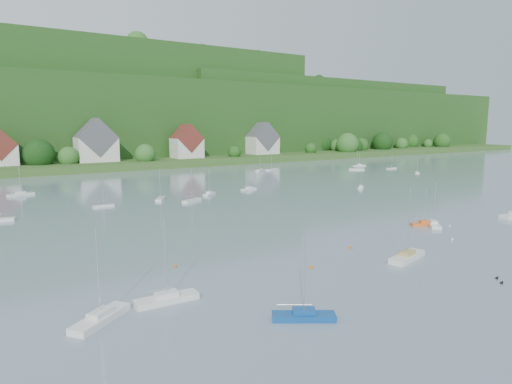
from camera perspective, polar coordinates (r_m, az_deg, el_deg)
far_shore_strip at (r=209.48m, az=-21.64°, el=3.37°), size 600.00×60.00×3.00m
forested_ridge at (r=276.37m, az=-24.81°, el=8.75°), size 620.00×181.22×69.89m
village_building_2 at (r=198.38m, az=-19.63°, el=5.76°), size 16.00×11.44×18.00m
village_building_3 at (r=209.81m, az=-8.78°, el=6.05°), size 13.00×10.40×15.50m
village_building_4 at (r=235.53m, az=0.85°, el=6.46°), size 15.00×10.40×16.50m
near_sailboat_0 at (r=48.94m, az=-11.28°, el=-13.07°), size 6.72×2.16×8.97m
near_sailboat_1 at (r=44.44m, az=6.08°, el=-15.28°), size 5.98×4.71×8.15m
near_sailboat_2 at (r=65.52m, az=18.62°, el=-7.72°), size 7.72×3.92×10.04m
near_sailboat_3 at (r=88.13m, az=21.60°, el=-3.77°), size 5.34×5.46×8.06m
near_sailboat_5 at (r=88.02m, az=20.60°, el=-3.75°), size 5.15×3.62×6.85m
near_sailboat_6 at (r=46.09m, az=-19.14°, el=-14.79°), size 6.56×5.59×9.16m
mooring_buoy_0 at (r=59.27m, az=7.06°, el=-9.55°), size 0.44×0.44×0.44m
mooring_buoy_1 at (r=79.00m, az=23.63°, el=-5.60°), size 0.42×0.42×0.42m
mooring_buoy_2 at (r=67.68m, az=20.15°, el=-7.71°), size 0.38×0.38×0.38m
mooring_buoy_3 at (r=69.29m, az=11.94°, el=-6.99°), size 0.45×0.45×0.45m
mooring_buoy_4 at (r=89.04m, az=23.36°, el=-4.04°), size 0.40×0.40×0.40m
mooring_buoy_5 at (r=60.07m, az=-10.20°, el=-9.37°), size 0.41×0.41×0.41m
duck_pair at (r=61.31m, az=28.49°, el=-9.82°), size 1.70×1.51×0.35m
far_sailboat_cluster at (r=137.81m, az=-6.49°, el=1.03°), size 197.21×69.57×8.71m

